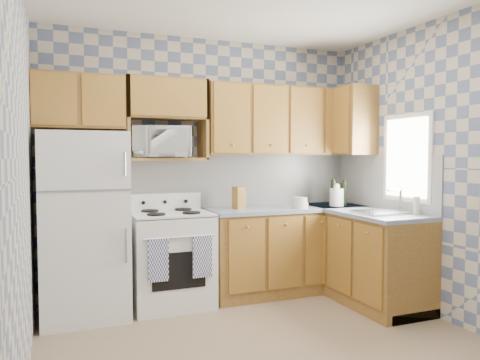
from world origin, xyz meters
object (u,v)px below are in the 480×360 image
at_px(refrigerator, 84,225).
at_px(electric_kettle, 337,197).
at_px(stove_body, 171,260).
at_px(microwave, 161,142).

height_order(refrigerator, electric_kettle, refrigerator).
xyz_separation_m(refrigerator, electric_kettle, (2.63, -0.09, 0.18)).
bearing_deg(stove_body, refrigerator, -178.22).
relative_size(stove_body, electric_kettle, 4.68).
relative_size(refrigerator, stove_body, 1.87).
bearing_deg(microwave, refrigerator, -158.02).
distance_m(microwave, electric_kettle, 1.98).
distance_m(refrigerator, stove_body, 0.89).
height_order(refrigerator, stove_body, refrigerator).
xyz_separation_m(stove_body, electric_kettle, (1.82, -0.12, 0.57)).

